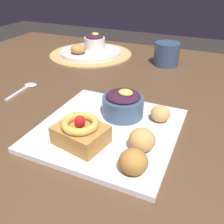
{
  "coord_description": "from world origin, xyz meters",
  "views": [
    {
      "loc": [
        0.23,
        -0.56,
        1.05
      ],
      "look_at": [
        0.04,
        -0.13,
        0.77
      ],
      "focal_mm": 39.75,
      "sensor_mm": 36.0,
      "label": 1
    }
  ],
  "objects_px": {
    "cake_slice": "(81,132)",
    "back_plate": "(91,52)",
    "spoon": "(25,88)",
    "berry_ramekin": "(123,104)",
    "back_pastry": "(78,49)",
    "fritter_front": "(142,140)",
    "coffee_mug": "(167,54)",
    "fritter_back": "(133,162)",
    "back_ramekin": "(95,42)",
    "fritter_middle": "(160,114)",
    "front_plate": "(108,129)"
  },
  "relations": [
    {
      "from": "front_plate",
      "to": "back_pastry",
      "type": "bearing_deg",
      "value": 127.63
    },
    {
      "from": "back_ramekin",
      "to": "back_pastry",
      "type": "xyz_separation_m",
      "value": [
        -0.03,
        -0.09,
        -0.01
      ]
    },
    {
      "from": "spoon",
      "to": "back_pastry",
      "type": "bearing_deg",
      "value": -3.27
    },
    {
      "from": "back_plate",
      "to": "back_ramekin",
      "type": "height_order",
      "value": "back_ramekin"
    },
    {
      "from": "back_plate",
      "to": "back_pastry",
      "type": "bearing_deg",
      "value": -113.94
    },
    {
      "from": "fritter_back",
      "to": "back_plate",
      "type": "distance_m",
      "value": 0.71
    },
    {
      "from": "cake_slice",
      "to": "coffee_mug",
      "type": "distance_m",
      "value": 0.56
    },
    {
      "from": "back_plate",
      "to": "spoon",
      "type": "height_order",
      "value": "back_plate"
    },
    {
      "from": "back_plate",
      "to": "spoon",
      "type": "bearing_deg",
      "value": -92.76
    },
    {
      "from": "spoon",
      "to": "fritter_front",
      "type": "bearing_deg",
      "value": -113.77
    },
    {
      "from": "back_ramekin",
      "to": "back_pastry",
      "type": "relative_size",
      "value": 1.44
    },
    {
      "from": "back_ramekin",
      "to": "berry_ramekin",
      "type": "bearing_deg",
      "value": -55.53
    },
    {
      "from": "berry_ramekin",
      "to": "back_pastry",
      "type": "relative_size",
      "value": 1.59
    },
    {
      "from": "back_pastry",
      "to": "front_plate",
      "type": "bearing_deg",
      "value": -52.37
    },
    {
      "from": "spoon",
      "to": "coffee_mug",
      "type": "bearing_deg",
      "value": -45.46
    },
    {
      "from": "cake_slice",
      "to": "fritter_front",
      "type": "distance_m",
      "value": 0.12
    },
    {
      "from": "cake_slice",
      "to": "back_pastry",
      "type": "bearing_deg",
      "value": 121.28
    },
    {
      "from": "fritter_front",
      "to": "back_pastry",
      "type": "xyz_separation_m",
      "value": [
        -0.42,
        0.47,
        0.0
      ]
    },
    {
      "from": "fritter_front",
      "to": "coffee_mug",
      "type": "relative_size",
      "value": 0.56
    },
    {
      "from": "front_plate",
      "to": "fritter_back",
      "type": "xyz_separation_m",
      "value": [
        0.1,
        -0.11,
        0.03
      ]
    },
    {
      "from": "cake_slice",
      "to": "back_plate",
      "type": "relative_size",
      "value": 0.44
    },
    {
      "from": "coffee_mug",
      "to": "back_plate",
      "type": "bearing_deg",
      "value": -179.49
    },
    {
      "from": "fritter_front",
      "to": "fritter_middle",
      "type": "bearing_deg",
      "value": 86.99
    },
    {
      "from": "fritter_front",
      "to": "spoon",
      "type": "bearing_deg",
      "value": 160.65
    },
    {
      "from": "berry_ramekin",
      "to": "spoon",
      "type": "height_order",
      "value": "berry_ramekin"
    },
    {
      "from": "fritter_middle",
      "to": "back_plate",
      "type": "distance_m",
      "value": 0.57
    },
    {
      "from": "spoon",
      "to": "fritter_back",
      "type": "bearing_deg",
      "value": -120.92
    },
    {
      "from": "back_ramekin",
      "to": "coffee_mug",
      "type": "relative_size",
      "value": 0.96
    },
    {
      "from": "berry_ramekin",
      "to": "fritter_back",
      "type": "bearing_deg",
      "value": -62.84
    },
    {
      "from": "back_plate",
      "to": "coffee_mug",
      "type": "xyz_separation_m",
      "value": [
        0.32,
        0.0,
        0.03
      ]
    },
    {
      "from": "cake_slice",
      "to": "back_plate",
      "type": "height_order",
      "value": "cake_slice"
    },
    {
      "from": "fritter_front",
      "to": "coffee_mug",
      "type": "height_order",
      "value": "coffee_mug"
    },
    {
      "from": "fritter_front",
      "to": "fritter_middle",
      "type": "height_order",
      "value": "fritter_front"
    },
    {
      "from": "berry_ramekin",
      "to": "back_ramekin",
      "type": "relative_size",
      "value": 1.1
    },
    {
      "from": "fritter_back",
      "to": "spoon",
      "type": "bearing_deg",
      "value": 153.5
    },
    {
      "from": "fritter_front",
      "to": "fritter_back",
      "type": "xyz_separation_m",
      "value": [
        0.01,
        -0.06,
        -0.0
      ]
    },
    {
      "from": "cake_slice",
      "to": "coffee_mug",
      "type": "height_order",
      "value": "coffee_mug"
    },
    {
      "from": "berry_ramekin",
      "to": "back_pastry",
      "type": "distance_m",
      "value": 0.5
    },
    {
      "from": "front_plate",
      "to": "fritter_back",
      "type": "relative_size",
      "value": 5.85
    },
    {
      "from": "fritter_middle",
      "to": "fritter_back",
      "type": "distance_m",
      "value": 0.18
    },
    {
      "from": "berry_ramekin",
      "to": "fritter_back",
      "type": "relative_size",
      "value": 1.93
    },
    {
      "from": "spoon",
      "to": "cake_slice",
      "type": "bearing_deg",
      "value": -124.81
    },
    {
      "from": "back_plate",
      "to": "fritter_middle",
      "type": "bearing_deg",
      "value": -45.75
    },
    {
      "from": "back_pastry",
      "to": "spoon",
      "type": "distance_m",
      "value": 0.33
    },
    {
      "from": "fritter_middle",
      "to": "fritter_back",
      "type": "xyz_separation_m",
      "value": [
        -0.0,
        -0.18,
        0.0
      ]
    },
    {
      "from": "front_plate",
      "to": "back_pastry",
      "type": "relative_size",
      "value": 4.82
    },
    {
      "from": "spoon",
      "to": "berry_ramekin",
      "type": "bearing_deg",
      "value": -101.21
    },
    {
      "from": "back_ramekin",
      "to": "back_pastry",
      "type": "distance_m",
      "value": 0.09
    },
    {
      "from": "fritter_back",
      "to": "back_ramekin",
      "type": "relative_size",
      "value": 0.57
    },
    {
      "from": "fritter_back",
      "to": "back_ramekin",
      "type": "distance_m",
      "value": 0.74
    }
  ]
}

